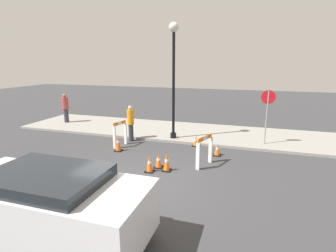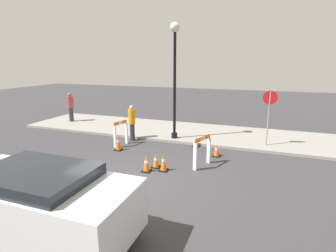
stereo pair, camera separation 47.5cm
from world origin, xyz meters
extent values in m
plane|color=#38383A|center=(0.00, 0.00, 0.00)|extent=(60.00, 60.00, 0.00)
cube|color=gray|center=(0.00, 6.44, 0.06)|extent=(18.00, 3.89, 0.12)
cylinder|color=black|center=(-0.09, 4.97, 0.24)|extent=(0.29, 0.29, 0.24)
cylinder|color=black|center=(-0.09, 4.97, 2.56)|extent=(0.13, 0.13, 4.87)
sphere|color=silver|center=(-0.09, 4.97, 5.17)|extent=(0.44, 0.44, 0.44)
cylinder|color=gray|center=(4.07, 5.31, 1.30)|extent=(0.06, 0.06, 2.37)
cylinder|color=red|center=(4.07, 5.31, 2.22)|extent=(0.60, 0.03, 0.60)
cube|color=white|center=(-2.01, 3.73, 0.49)|extent=(0.14, 0.09, 0.98)
cube|color=white|center=(-2.19, 3.02, 0.49)|extent=(0.14, 0.09, 0.98)
cube|color=orange|center=(-2.10, 3.37, 1.06)|extent=(0.21, 0.78, 0.15)
cube|color=white|center=(-2.10, 3.37, 1.06)|extent=(0.09, 0.24, 0.14)
cube|color=white|center=(1.74, 1.81, 0.49)|extent=(0.14, 0.10, 0.98)
cube|color=white|center=(2.04, 2.64, 0.49)|extent=(0.14, 0.10, 0.98)
cube|color=orange|center=(1.89, 2.22, 1.06)|extent=(0.35, 0.89, 0.15)
cube|color=white|center=(1.89, 2.22, 1.06)|extent=(0.13, 0.28, 0.13)
cube|color=black|center=(0.72, 1.39, 0.02)|extent=(0.30, 0.30, 0.04)
cone|color=orange|center=(0.72, 1.39, 0.34)|extent=(0.22, 0.23, 0.60)
cylinder|color=white|center=(0.72, 1.39, 0.37)|extent=(0.13, 0.13, 0.08)
cube|color=black|center=(0.19, 1.12, 0.02)|extent=(0.30, 0.30, 0.04)
cone|color=orange|center=(0.19, 1.12, 0.31)|extent=(0.22, 0.23, 0.55)
cylinder|color=white|center=(0.19, 1.12, 0.34)|extent=(0.13, 0.13, 0.08)
cube|color=black|center=(1.13, 4.40, 0.02)|extent=(0.30, 0.30, 0.04)
cone|color=orange|center=(1.13, 4.40, 0.25)|extent=(0.23, 0.22, 0.42)
cylinder|color=white|center=(1.13, 4.40, 0.27)|extent=(0.13, 0.13, 0.06)
cube|color=black|center=(0.35, 1.57, 0.02)|extent=(0.30, 0.30, 0.04)
cone|color=orange|center=(0.35, 1.57, 0.28)|extent=(0.22, 0.23, 0.48)
cylinder|color=white|center=(0.35, 1.57, 0.30)|extent=(0.13, 0.13, 0.07)
cube|color=black|center=(-1.87, 2.75, 0.02)|extent=(0.30, 0.30, 0.04)
cone|color=orange|center=(-1.87, 2.75, 0.37)|extent=(0.23, 0.22, 0.66)
cylinder|color=white|center=(-1.87, 2.75, 0.40)|extent=(0.13, 0.13, 0.09)
cube|color=black|center=(2.21, 3.45, 0.02)|extent=(0.30, 0.30, 0.04)
cone|color=orange|center=(2.21, 3.45, 0.27)|extent=(0.22, 0.22, 0.47)
cylinder|color=white|center=(2.21, 3.45, 0.30)|extent=(0.13, 0.13, 0.07)
cylinder|color=#33333D|center=(-1.98, 4.25, 0.41)|extent=(0.31, 0.31, 0.82)
cylinder|color=orange|center=(-1.98, 4.25, 1.17)|extent=(0.43, 0.43, 0.69)
sphere|color=#DBAD89|center=(-1.98, 4.25, 1.61)|extent=(0.27, 0.27, 0.20)
cylinder|color=#33333D|center=(-7.22, 6.24, 0.53)|extent=(0.37, 0.37, 0.83)
cylinder|color=#A33D3D|center=(-7.22, 6.24, 1.29)|extent=(0.51, 0.51, 0.69)
sphere|color=#8E6647|center=(-7.22, 6.24, 1.74)|extent=(0.30, 0.30, 0.22)
cube|color=silver|center=(-0.42, -2.86, 0.83)|extent=(4.15, 1.77, 1.06)
cube|color=#1E2328|center=(-0.42, -2.86, 1.36)|extent=(2.28, 1.62, 0.49)
cylinder|color=black|center=(0.86, -1.98, 0.30)|extent=(0.60, 0.18, 0.60)
cylinder|color=black|center=(-1.71, -1.98, 0.30)|extent=(0.60, 0.18, 0.60)
camera|label=1|loc=(3.33, -6.70, 3.70)|focal=28.00mm
camera|label=2|loc=(3.78, -6.55, 3.70)|focal=28.00mm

